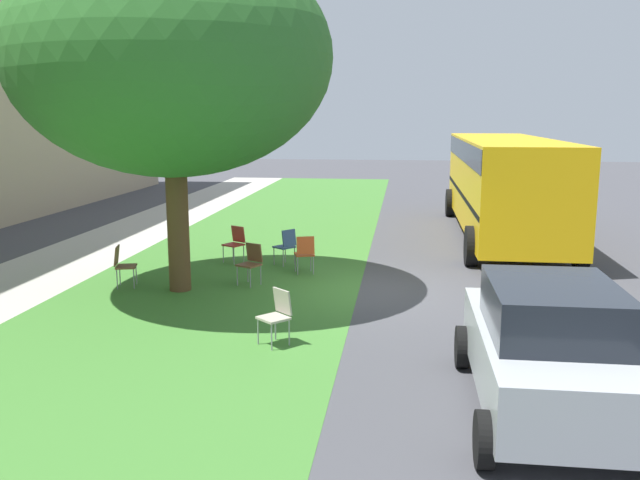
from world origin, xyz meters
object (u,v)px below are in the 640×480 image
chair_3 (286,244)px  chair_2 (235,241)px  chair_1 (305,251)px  chair_0 (122,263)px  parked_car (548,348)px  chair_5 (277,312)px  chair_4 (251,261)px  school_bus (504,177)px  street_tree (171,58)px

chair_3 → chair_2: bearing=80.7°
chair_1 → chair_2: bearing=61.4°
chair_0 → parked_car: 9.14m
chair_1 → chair_5: size_ratio=1.00×
chair_4 → chair_5: (-3.63, -1.26, 0.00)m
school_bus → chair_5: bearing=154.5°
chair_5 → parked_car: size_ratio=0.24×
street_tree → chair_2: size_ratio=7.93×
chair_4 → school_bus: (6.44, -6.06, 1.24)m
chair_0 → parked_car: bearing=-124.2°
street_tree → chair_1: bearing=-53.6°
chair_5 → street_tree: bearing=41.0°
street_tree → chair_5: size_ratio=7.93×
chair_2 → chair_3: bearing=-99.3°
street_tree → chair_3: (2.53, -1.77, -4.13)m
chair_2 → parked_car: parked_car is taller
street_tree → school_bus: 10.65m
chair_2 → chair_4: 2.30m
chair_3 → chair_4: same height
chair_4 → street_tree: bearing=114.9°
chair_5 → chair_0: bearing=51.5°
chair_0 → parked_car: (-5.14, -7.55, 0.32)m
chair_3 → school_bus: size_ratio=0.08×
street_tree → parked_car: 8.93m
chair_0 → chair_3: same height
chair_0 → chair_5: same height
school_bus → chair_0: bearing=128.9°
street_tree → chair_4: street_tree is taller
street_tree → school_bus: size_ratio=0.67×
chair_3 → parked_car: parked_car is taller
chair_3 → school_bus: school_bus is taller
chair_0 → chair_1: same height
chair_1 → parked_car: 7.86m
chair_2 → chair_5: size_ratio=1.00×
chair_0 → chair_3: size_ratio=1.00×
chair_3 → chair_5: (-5.53, -0.84, 0.00)m
parked_car → school_bus: 12.22m
street_tree → chair_1: street_tree is taller
street_tree → school_bus: street_tree is taller
chair_1 → chair_3: (0.81, 0.57, 0.00)m
street_tree → chair_4: size_ratio=7.93×
street_tree → chair_1: 5.05m
chair_0 → parked_car: parked_car is taller
chair_1 → chair_4: same height
chair_3 → school_bus: bearing=-51.2°
chair_0 → chair_4: bearing=-78.2°
parked_car → chair_2: bearing=36.7°
chair_0 → street_tree: bearing=-93.5°
chair_1 → school_bus: size_ratio=0.08×
street_tree → chair_0: size_ratio=7.93×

